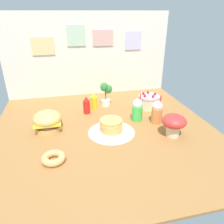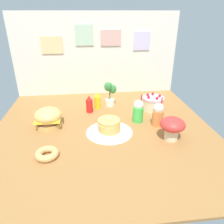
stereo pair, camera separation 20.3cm
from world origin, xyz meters
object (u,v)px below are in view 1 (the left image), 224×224
object	(u,v)px
burger	(47,121)
donut_pink_glaze	(53,158)
layer_cake	(149,101)
mustard_bottle	(94,101)
cream_soda_cup	(137,110)
orange_float_cup	(157,112)
mushroom_stool	(174,123)
potted_plant	(106,93)
ketchup_bottle	(87,106)
pancake_stack	(111,127)

from	to	relation	value
burger	donut_pink_glaze	size ratio (longest dim) A/B	1.43
layer_cake	mustard_bottle	world-z (taller)	mustard_bottle
burger	donut_pink_glaze	bearing A→B (deg)	-83.71
burger	cream_soda_cup	size ratio (longest dim) A/B	0.88
layer_cake	mustard_bottle	size ratio (longest dim) A/B	1.25
orange_float_cup	mushroom_stool	xyz separation A→B (m)	(0.04, -0.26, 0.01)
potted_plant	ketchup_bottle	bearing A→B (deg)	-147.76
mustard_bottle	cream_soda_cup	bearing A→B (deg)	-43.97
mustard_bottle	cream_soda_cup	xyz separation A→B (m)	(0.38, -0.37, 0.02)
ketchup_bottle	mushroom_stool	distance (m)	0.92
ketchup_bottle	donut_pink_glaze	size ratio (longest dim) A/B	1.08
layer_cake	donut_pink_glaze	distance (m)	1.28
layer_cake	donut_pink_glaze	world-z (taller)	layer_cake
mustard_bottle	cream_soda_cup	size ratio (longest dim) A/B	0.67
cream_soda_cup	mustard_bottle	bearing A→B (deg)	136.03
cream_soda_cup	donut_pink_glaze	size ratio (longest dim) A/B	1.61
ketchup_bottle	donut_pink_glaze	distance (m)	0.83
burger	mushroom_stool	bearing A→B (deg)	-18.78
pancake_stack	burger	bearing A→B (deg)	161.44
pancake_stack	ketchup_bottle	bearing A→B (deg)	110.18
mushroom_stool	burger	bearing A→B (deg)	161.22
potted_plant	cream_soda_cup	bearing A→B (deg)	-61.21
mustard_bottle	donut_pink_glaze	world-z (taller)	mustard_bottle
layer_cake	ketchup_bottle	world-z (taller)	ketchup_bottle
pancake_stack	donut_pink_glaze	distance (m)	0.59
pancake_stack	cream_soda_cup	bearing A→B (deg)	30.27
cream_soda_cup	mushroom_stool	distance (m)	0.41
pancake_stack	potted_plant	distance (m)	0.61
layer_cake	donut_pink_glaze	bearing A→B (deg)	-144.28
burger	pancake_stack	distance (m)	0.59
ketchup_bottle	mustard_bottle	distance (m)	0.13
potted_plant	mushroom_stool	bearing A→B (deg)	-60.49
orange_float_cup	ketchup_bottle	bearing A→B (deg)	149.90
burger	ketchup_bottle	size ratio (longest dim) A/B	1.33
layer_cake	potted_plant	xyz separation A→B (m)	(-0.46, 0.16, 0.08)
ketchup_bottle	mustard_bottle	bearing A→B (deg)	45.24
donut_pink_glaze	cream_soda_cup	bearing A→B (deg)	30.87
orange_float_cup	donut_pink_glaze	distance (m)	1.05
pancake_stack	potted_plant	xyz separation A→B (m)	(0.07, 0.60, 0.10)
mustard_bottle	orange_float_cup	xyz separation A→B (m)	(0.55, -0.46, 0.02)
layer_cake	donut_pink_glaze	xyz separation A→B (m)	(-1.04, -0.75, -0.05)
cream_soda_cup	potted_plant	xyz separation A→B (m)	(-0.23, 0.42, 0.04)
donut_pink_glaze	mustard_bottle	bearing A→B (deg)	63.17
cream_soda_cup	donut_pink_glaze	distance (m)	0.94
ketchup_bottle	burger	bearing A→B (deg)	-146.03
ketchup_bottle	mushroom_stool	world-z (taller)	mushroom_stool
mushroom_stool	pancake_stack	bearing A→B (deg)	160.98
potted_plant	donut_pink_glaze	bearing A→B (deg)	-122.41
pancake_stack	potted_plant	size ratio (longest dim) A/B	1.11
mushroom_stool	orange_float_cup	bearing A→B (deg)	98.83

